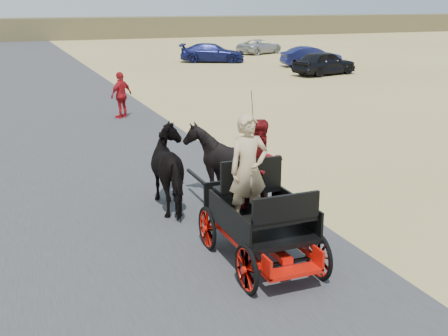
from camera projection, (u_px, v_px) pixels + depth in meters
name	position (u px, v px, depth m)	size (l,w,h in m)	color
ground	(202.00, 283.00, 8.73)	(140.00, 140.00, 0.00)	tan
road	(202.00, 283.00, 8.73)	(6.00, 140.00, 0.01)	#38383A
ridge_far	(18.00, 29.00, 63.56)	(140.00, 6.00, 2.40)	brown
carriage	(260.00, 242.00, 9.35)	(1.30, 2.40, 0.72)	black
horse_left	(175.00, 169.00, 11.68)	(0.91, 2.01, 1.70)	black
horse_right	(224.00, 164.00, 12.08)	(1.37, 1.54, 1.70)	black
driver_man	(248.00, 170.00, 8.96)	(0.66, 0.43, 1.80)	tan
passenger_woman	(262.00, 164.00, 9.66)	(0.77, 0.60, 1.58)	#660C0F
pedestrian	(121.00, 95.00, 20.85)	(1.01, 0.42, 1.73)	#A7131A
car_a	(324.00, 63.00, 33.29)	(1.67, 4.15, 1.42)	black
car_b	(311.00, 57.00, 37.56)	(1.39, 4.00, 1.32)	navy
car_c	(212.00, 53.00, 40.26)	(1.87, 4.59, 1.33)	navy
car_d	(260.00, 47.00, 46.84)	(1.97, 4.27, 1.19)	#B2B2B7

